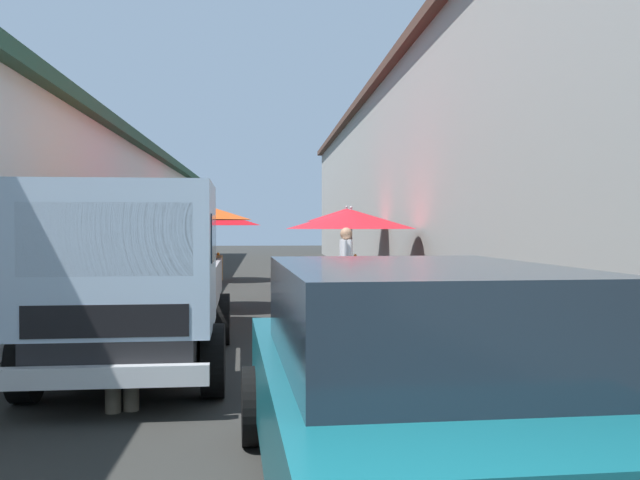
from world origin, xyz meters
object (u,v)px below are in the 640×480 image
object	(u,v)px
parked_scooter	(404,299)
fruit_stall_near_right	(163,219)
fruit_stall_mid_lane	(351,226)
delivery_truck	(132,286)
fruit_stall_near_left	(210,223)
fruit_stall_far_right	(348,225)
vendor_in_shade	(122,310)
fruit_stall_far_left	(198,229)
hatchback_car	(411,386)
vendor_by_crates	(346,266)

from	to	relation	value
parked_scooter	fruit_stall_near_right	bearing A→B (deg)	96.63
fruit_stall_mid_lane	delivery_truck	world-z (taller)	fruit_stall_mid_lane
fruit_stall_near_left	fruit_stall_far_right	world-z (taller)	fruit_stall_near_left
vendor_in_shade	fruit_stall_far_left	bearing A→B (deg)	0.12
fruit_stall_far_right	fruit_stall_far_left	xyz separation A→B (m)	(-5.84, 3.66, -0.08)
fruit_stall_far_right	fruit_stall_mid_lane	xyz separation A→B (m)	(-4.38, 0.46, -0.04)
vendor_in_shade	parked_scooter	size ratio (longest dim) A/B	0.95
fruit_stall_near_right	vendor_in_shade	bearing A→B (deg)	-176.30
fruit_stall_near_right	hatchback_car	world-z (taller)	fruit_stall_near_right
fruit_stall_far_right	parked_scooter	bearing A→B (deg)	179.86
fruit_stall_near_right	fruit_stall_far_left	distance (m)	2.80
vendor_in_shade	parked_scooter	distance (m)	6.40
fruit_stall_near_right	vendor_by_crates	world-z (taller)	fruit_stall_near_right
fruit_stall_mid_lane	hatchback_car	distance (m)	11.51
fruit_stall_far_left	fruit_stall_mid_lane	bearing A→B (deg)	-65.47
hatchback_car	delivery_truck	size ratio (longest dim) A/B	0.80
fruit_stall_near_right	parked_scooter	bearing A→B (deg)	-83.37
parked_scooter	vendor_in_shade	bearing A→B (deg)	145.34
fruit_stall_near_left	parked_scooter	size ratio (longest dim) A/B	1.47
fruit_stall_near_left	hatchback_car	bearing A→B (deg)	-171.86
fruit_stall_near_left	fruit_stall_far_right	xyz separation A→B (m)	(-1.57, -4.00, -0.07)
fruit_stall_mid_lane	vendor_in_shade	bearing A→B (deg)	160.55
fruit_stall_far_right	vendor_by_crates	bearing A→B (deg)	172.92
fruit_stall_near_right	fruit_stall_mid_lane	xyz separation A→B (m)	(4.24, -3.50, -0.11)
fruit_stall_near_right	delivery_truck	distance (m)	3.76
fruit_stall_far_right	delivery_truck	xyz separation A→B (m)	(-12.30, 3.76, -0.66)
vendor_by_crates	vendor_in_shade	xyz separation A→B (m)	(-6.24, 2.76, -0.03)
hatchback_car	delivery_truck	world-z (taller)	delivery_truck
fruit_stall_far_right	fruit_stall_near_right	distance (m)	9.49
fruit_stall_near_right	parked_scooter	world-z (taller)	fruit_stall_near_right
fruit_stall_far_right	delivery_truck	world-z (taller)	fruit_stall_far_right
fruit_stall_mid_lane	hatchback_car	bearing A→B (deg)	174.69
fruit_stall_mid_lane	vendor_by_crates	xyz separation A→B (m)	(-2.79, 0.43, -0.71)
hatchback_car	delivery_truck	xyz separation A→B (m)	(3.50, 2.24, 0.30)
delivery_truck	vendor_in_shade	xyz separation A→B (m)	(-1.11, -0.12, -0.12)
fruit_stall_far_right	vendor_in_shade	xyz separation A→B (m)	(-13.41, 3.65, -0.78)
fruit_stall_near_left	fruit_stall_far_left	distance (m)	7.41
fruit_stall_near_left	delivery_truck	size ratio (longest dim) A/B	0.50
vendor_in_shade	parked_scooter	bearing A→B (deg)	-34.66
vendor_in_shade	fruit_stall_far_right	bearing A→B (deg)	-15.22
fruit_stall_near_left	fruit_stall_mid_lane	bearing A→B (deg)	-149.20
fruit_stall_mid_lane	delivery_truck	xyz separation A→B (m)	(-7.92, 3.30, -0.62)
fruit_stall_far_left	vendor_by_crates	size ratio (longest dim) A/B	1.49
fruit_stall_mid_lane	vendor_by_crates	size ratio (longest dim) A/B	1.75
fruit_stall_near_right	parked_scooter	distance (m)	4.18
fruit_stall_far_left	hatchback_car	world-z (taller)	fruit_stall_far_left
fruit_stall_mid_lane	vendor_by_crates	bearing A→B (deg)	171.21
fruit_stall_far_left	vendor_in_shade	size ratio (longest dim) A/B	1.54
fruit_stall_near_right	vendor_in_shade	distance (m)	4.88
fruit_stall_near_left	hatchback_car	size ratio (longest dim) A/B	0.62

